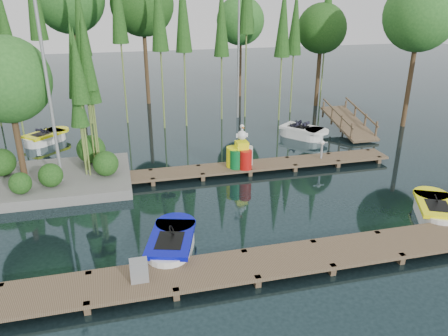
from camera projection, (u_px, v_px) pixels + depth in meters
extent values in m
plane|color=#1B2E33|center=(214.00, 202.00, 16.10)|extent=(90.00, 90.00, 0.00)
cube|color=brown|center=(251.00, 265.00, 11.96)|extent=(18.00, 1.50, 0.10)
cube|color=brown|center=(2.00, 293.00, 11.15)|extent=(0.16, 0.16, 0.50)
cube|color=brown|center=(88.00, 312.00, 10.50)|extent=(0.16, 0.16, 0.50)
cube|color=brown|center=(89.00, 280.00, 11.63)|extent=(0.16, 0.16, 0.50)
cube|color=brown|center=(176.00, 297.00, 10.99)|extent=(0.16, 0.16, 0.50)
cube|color=brown|center=(170.00, 269.00, 12.12)|extent=(0.16, 0.16, 0.50)
cube|color=brown|center=(258.00, 285.00, 11.47)|extent=(0.16, 0.16, 0.50)
cube|color=brown|center=(244.00, 258.00, 12.60)|extent=(0.16, 0.16, 0.50)
cube|color=brown|center=(332.00, 273.00, 11.95)|extent=(0.16, 0.16, 0.50)
cube|color=brown|center=(313.00, 248.00, 13.09)|extent=(0.16, 0.16, 0.50)
cube|color=brown|center=(401.00, 262.00, 12.44)|extent=(0.16, 0.16, 0.50)
cube|color=brown|center=(376.00, 239.00, 13.57)|extent=(0.16, 0.16, 0.50)
cube|color=brown|center=(436.00, 231.00, 14.06)|extent=(0.16, 0.16, 0.50)
cube|color=brown|center=(224.00, 168.00, 18.48)|extent=(15.00, 1.20, 0.10)
cube|color=brown|center=(46.00, 195.00, 16.52)|extent=(0.16, 0.16, 0.50)
cube|color=brown|center=(49.00, 185.00, 17.39)|extent=(0.16, 0.16, 0.50)
cube|color=brown|center=(101.00, 189.00, 16.98)|extent=(0.16, 0.16, 0.50)
cube|color=brown|center=(101.00, 180.00, 17.84)|extent=(0.16, 0.16, 0.50)
cube|color=brown|center=(153.00, 184.00, 17.44)|extent=(0.16, 0.16, 0.50)
cube|color=brown|center=(151.00, 175.00, 18.30)|extent=(0.16, 0.16, 0.50)
cube|color=brown|center=(203.00, 179.00, 17.90)|extent=(0.16, 0.16, 0.50)
cube|color=brown|center=(198.00, 171.00, 18.76)|extent=(0.16, 0.16, 0.50)
cube|color=brown|center=(250.00, 175.00, 18.35)|extent=(0.16, 0.16, 0.50)
cube|color=brown|center=(244.00, 166.00, 19.22)|extent=(0.16, 0.16, 0.50)
cube|color=brown|center=(295.00, 170.00, 18.81)|extent=(0.16, 0.16, 0.50)
cube|color=brown|center=(287.00, 162.00, 19.67)|extent=(0.16, 0.16, 0.50)
cube|color=brown|center=(338.00, 166.00, 19.27)|extent=(0.16, 0.16, 0.50)
cube|color=brown|center=(328.00, 159.00, 20.13)|extent=(0.16, 0.16, 0.50)
cube|color=brown|center=(379.00, 162.00, 19.72)|extent=(0.16, 0.16, 0.50)
cube|color=brown|center=(367.00, 155.00, 20.59)|extent=(0.16, 0.16, 0.50)
cube|color=slate|center=(51.00, 181.00, 17.38)|extent=(6.20, 4.20, 0.42)
sphere|color=#25551A|center=(1.00, 162.00, 17.23)|extent=(1.10, 1.10, 1.10)
sphere|color=#25551A|center=(51.00, 175.00, 16.28)|extent=(0.90, 0.90, 0.90)
sphere|color=#25551A|center=(91.00, 149.00, 18.51)|extent=(1.20, 1.20, 1.20)
sphere|color=#25551A|center=(20.00, 183.00, 15.71)|extent=(0.80, 0.80, 0.80)
sphere|color=#25551A|center=(106.00, 164.00, 17.25)|extent=(1.00, 1.00, 1.00)
cylinder|color=#4A341F|center=(17.00, 137.00, 16.83)|extent=(0.24, 0.24, 3.60)
sphere|color=#307027|center=(7.00, 80.00, 16.00)|extent=(3.20, 3.20, 3.20)
cylinder|color=olive|center=(89.00, 107.00, 17.23)|extent=(0.07, 0.07, 5.93)
cone|color=#25551A|center=(82.00, 53.00, 16.45)|extent=(0.70, 0.70, 2.97)
cylinder|color=olive|center=(80.00, 112.00, 17.06)|extent=(0.07, 0.07, 5.66)
cone|color=#25551A|center=(74.00, 60.00, 16.32)|extent=(0.70, 0.70, 2.83)
cylinder|color=olive|center=(95.00, 115.00, 17.43)|extent=(0.07, 0.07, 5.22)
cone|color=#25551A|center=(89.00, 69.00, 16.74)|extent=(0.70, 0.70, 2.61)
cylinder|color=olive|center=(83.00, 117.00, 16.56)|extent=(0.07, 0.07, 5.53)
cone|color=#25551A|center=(77.00, 66.00, 15.83)|extent=(0.70, 0.70, 2.76)
cylinder|color=olive|center=(82.00, 136.00, 16.92)|extent=(0.07, 0.07, 4.01)
cone|color=#25551A|center=(77.00, 100.00, 16.40)|extent=(0.70, 0.70, 2.01)
cylinder|color=olive|center=(92.00, 105.00, 17.12)|extent=(0.07, 0.07, 6.11)
cone|color=#25551A|center=(85.00, 49.00, 16.32)|extent=(0.70, 0.70, 3.05)
cylinder|color=#4A341F|center=(411.00, 73.00, 24.04)|extent=(0.26, 0.26, 6.06)
sphere|color=#307027|center=(420.00, 15.00, 22.91)|extent=(3.81, 3.81, 3.81)
cylinder|color=#4A341F|center=(319.00, 68.00, 28.78)|extent=(0.26, 0.26, 5.02)
sphere|color=#25551A|center=(322.00, 28.00, 27.83)|extent=(3.16, 3.16, 3.16)
cylinder|color=#4A341F|center=(240.00, 60.00, 31.41)|extent=(0.26, 0.26, 5.31)
sphere|color=#307027|center=(240.00, 21.00, 30.42)|extent=(3.34, 3.34, 3.34)
cylinder|color=#4A341F|center=(146.00, 56.00, 29.08)|extent=(0.26, 0.26, 6.46)
sphere|color=#25551A|center=(142.00, 4.00, 27.86)|extent=(4.06, 4.06, 4.06)
cylinder|color=#4A341F|center=(76.00, 55.00, 27.98)|extent=(0.26, 0.26, 6.85)
cylinder|color=olive|center=(12.00, 65.00, 22.06)|extent=(0.09, 0.09, 7.48)
cone|color=#25551A|center=(4.00, 22.00, 21.27)|extent=(0.90, 0.90, 4.11)
cylinder|color=olive|center=(40.00, 41.00, 22.50)|extent=(0.09, 0.09, 9.66)
cylinder|color=olive|center=(84.00, 57.00, 24.24)|extent=(0.09, 0.09, 7.69)
cone|color=#25551A|center=(79.00, 16.00, 23.43)|extent=(0.90, 0.90, 4.23)
cylinder|color=olive|center=(121.00, 44.00, 24.14)|extent=(0.09, 0.09, 8.99)
cylinder|color=olive|center=(161.00, 52.00, 23.25)|extent=(0.09, 0.09, 8.44)
cone|color=#25551A|center=(158.00, 5.00, 22.36)|extent=(0.90, 0.90, 4.64)
cylinder|color=olive|center=(184.00, 53.00, 23.69)|extent=(0.09, 0.09, 8.22)
cone|color=#25551A|center=(183.00, 8.00, 22.83)|extent=(0.90, 0.90, 4.52)
cylinder|color=olive|center=(222.00, 57.00, 25.15)|extent=(0.09, 0.09, 7.41)
cone|color=#25551A|center=(222.00, 19.00, 24.37)|extent=(0.90, 0.90, 4.07)
cylinder|color=olive|center=(246.00, 35.00, 25.25)|extent=(0.09, 0.09, 9.77)
cylinder|color=olive|center=(282.00, 57.00, 24.96)|extent=(0.09, 0.09, 7.40)
cone|color=#25551A|center=(283.00, 19.00, 24.18)|extent=(0.90, 0.90, 4.07)
cylinder|color=olive|center=(293.00, 55.00, 26.75)|extent=(0.09, 0.09, 7.14)
cone|color=#25551A|center=(295.00, 21.00, 26.00)|extent=(0.90, 0.90, 3.93)
cylinder|color=olive|center=(325.00, 40.00, 27.95)|extent=(0.09, 0.09, 8.61)
cone|color=#25551A|center=(328.00, 0.00, 27.04)|extent=(0.90, 0.90, 4.74)
cylinder|color=gray|center=(50.00, 102.00, 15.80)|extent=(0.12, 0.12, 7.00)
cylinder|color=gray|center=(238.00, 60.00, 25.58)|extent=(0.12, 0.12, 7.00)
cube|color=brown|center=(348.00, 123.00, 23.77)|extent=(1.50, 3.94, 0.95)
cube|color=brown|center=(352.00, 132.00, 22.16)|extent=(0.08, 0.08, 0.90)
cube|color=brown|center=(341.00, 124.00, 23.10)|extent=(0.08, 0.08, 0.90)
cube|color=brown|center=(332.00, 116.00, 24.05)|extent=(0.08, 0.08, 0.90)
cube|color=brown|center=(323.00, 110.00, 25.00)|extent=(0.08, 0.08, 0.90)
cube|color=brown|center=(338.00, 113.00, 23.38)|extent=(0.06, 3.54, 0.83)
cube|color=brown|center=(376.00, 130.00, 22.47)|extent=(0.08, 0.08, 0.90)
cube|color=brown|center=(365.00, 122.00, 23.42)|extent=(0.08, 0.08, 0.90)
cube|color=brown|center=(355.00, 115.00, 24.37)|extent=(0.08, 0.08, 0.90)
cube|color=brown|center=(345.00, 108.00, 25.31)|extent=(0.08, 0.08, 0.90)
cube|color=brown|center=(361.00, 112.00, 23.70)|extent=(0.06, 3.54, 0.83)
cube|color=white|center=(172.00, 248.00, 12.84)|extent=(1.51, 1.52, 0.56)
cylinder|color=white|center=(175.00, 237.00, 13.41)|extent=(1.51, 1.51, 0.56)
cylinder|color=white|center=(168.00, 259.00, 12.28)|extent=(1.51, 1.51, 0.56)
cube|color=#060BAB|center=(171.00, 239.00, 12.73)|extent=(1.79, 2.38, 0.14)
cylinder|color=#060BAB|center=(176.00, 224.00, 13.55)|extent=(1.54, 1.54, 0.14)
cube|color=black|center=(170.00, 241.00, 12.52)|extent=(1.01, 1.17, 0.06)
torus|color=black|center=(172.00, 230.00, 12.79)|extent=(0.22, 0.31, 0.27)
cube|color=white|center=(435.00, 212.00, 14.92)|extent=(1.55, 1.55, 0.53)
cylinder|color=white|center=(431.00, 205.00, 15.44)|extent=(1.54, 1.54, 0.53)
cylinder|color=white|center=(438.00, 220.00, 14.40)|extent=(1.54, 1.54, 0.53)
cube|color=#FFFD0D|center=(436.00, 205.00, 14.81)|extent=(1.95, 2.31, 0.13)
cylinder|color=#FFFD0D|center=(431.00, 194.00, 15.57)|extent=(1.57, 1.57, 0.13)
cube|color=black|center=(438.00, 206.00, 14.62)|extent=(1.06, 1.17, 0.06)
torus|color=black|center=(436.00, 198.00, 14.87)|extent=(0.25, 0.30, 0.25)
cube|color=white|center=(45.00, 139.00, 22.32)|extent=(1.57, 1.57, 0.51)
cylinder|color=white|center=(54.00, 136.00, 22.76)|extent=(1.56, 1.56, 0.51)
cylinder|color=white|center=(36.00, 142.00, 21.89)|extent=(1.56, 1.56, 0.51)
cube|color=#FFFD0D|center=(44.00, 134.00, 22.22)|extent=(2.17, 2.15, 0.13)
cylinder|color=#FFFD0D|center=(58.00, 130.00, 22.86)|extent=(1.59, 1.59, 0.13)
cube|color=black|center=(41.00, 134.00, 22.06)|extent=(1.13, 1.13, 0.06)
torus|color=black|center=(46.00, 130.00, 22.26)|extent=(0.28, 0.28, 0.24)
imported|color=#1E1E2D|center=(40.00, 130.00, 21.94)|extent=(0.50, 0.49, 0.90)
cube|color=white|center=(301.00, 133.00, 23.19)|extent=(1.69, 1.69, 0.55)
cylinder|color=white|center=(312.00, 136.00, 22.85)|extent=(1.68, 1.68, 0.55)
cylinder|color=white|center=(291.00, 131.00, 23.53)|extent=(1.68, 1.68, 0.55)
cube|color=white|center=(302.00, 128.00, 23.08)|extent=(2.25, 2.39, 0.14)
cylinder|color=white|center=(317.00, 131.00, 22.59)|extent=(1.71, 1.71, 0.14)
cube|color=black|center=(299.00, 127.00, 23.17)|extent=(1.20, 1.23, 0.06)
torus|color=black|center=(305.00, 125.00, 22.92)|extent=(0.29, 0.31, 0.26)
imported|color=#1E1E2D|center=(298.00, 123.00, 23.13)|extent=(0.48, 0.50, 0.90)
imported|color=#1E1E2D|center=(307.00, 123.00, 23.21)|extent=(0.37, 0.39, 0.68)
cube|color=gray|center=(139.00, 270.00, 11.16)|extent=(0.46, 0.38, 0.56)
cylinder|color=#FFFD0D|center=(233.00, 157.00, 18.39)|extent=(0.57, 0.57, 0.86)
cylinder|color=#0B672A|center=(236.00, 159.00, 18.25)|extent=(0.54, 0.54, 0.81)
cylinder|color=silver|center=(246.00, 156.00, 18.61)|extent=(0.54, 0.54, 0.81)
cylinder|color=red|center=(245.00, 160.00, 18.17)|extent=(0.54, 0.54, 0.81)
cube|color=#FFFD0D|center=(242.00, 145.00, 18.18)|extent=(0.49, 0.49, 0.31)
sphere|color=white|center=(242.00, 135.00, 18.02)|extent=(0.40, 0.40, 0.40)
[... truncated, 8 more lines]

